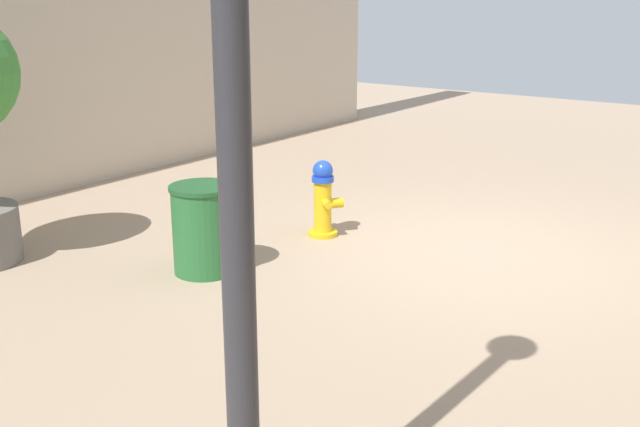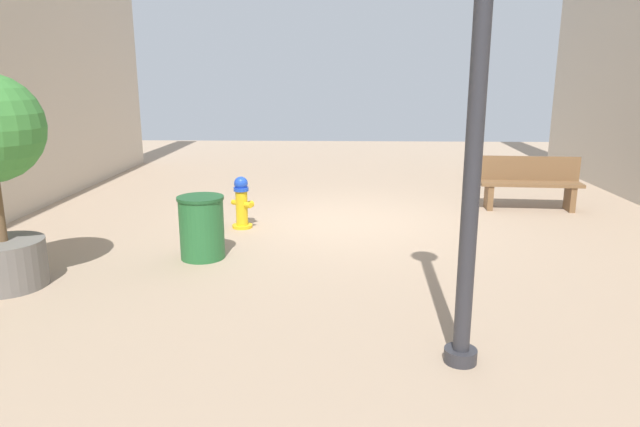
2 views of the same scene
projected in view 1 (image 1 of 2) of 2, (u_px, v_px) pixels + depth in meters
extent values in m
plane|color=tan|center=(480.00, 253.00, 7.73)|extent=(23.40, 23.40, 0.00)
cylinder|color=gold|center=(323.00, 233.00, 8.28)|extent=(0.32, 0.32, 0.05)
cylinder|color=gold|center=(323.00, 206.00, 8.19)|extent=(0.19, 0.19, 0.55)
cylinder|color=blue|center=(323.00, 179.00, 8.11)|extent=(0.24, 0.24, 0.06)
sphere|color=blue|center=(323.00, 171.00, 8.08)|extent=(0.22, 0.22, 0.22)
cylinder|color=gold|center=(319.00, 197.00, 8.30)|extent=(0.16, 0.15, 0.09)
cylinder|color=gold|center=(327.00, 204.00, 8.04)|extent=(0.16, 0.15, 0.09)
cylinder|color=gold|center=(336.00, 203.00, 8.23)|extent=(0.17, 0.18, 0.11)
cylinder|color=#2D2D33|center=(234.00, 139.00, 2.93)|extent=(0.14, 0.14, 3.80)
cylinder|color=#266633|center=(204.00, 231.00, 7.11)|extent=(0.59, 0.59, 0.80)
cylinder|color=#1E5128|center=(202.00, 187.00, 7.00)|extent=(0.62, 0.62, 0.04)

